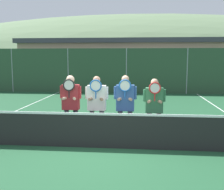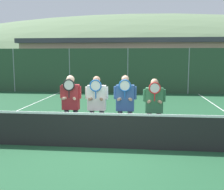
{
  "view_description": "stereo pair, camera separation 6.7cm",
  "coord_description": "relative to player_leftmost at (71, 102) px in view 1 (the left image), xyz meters",
  "views": [
    {
      "loc": [
        0.85,
        -6.85,
        2.31
      ],
      "look_at": [
        0.09,
        0.8,
        1.26
      ],
      "focal_mm": 45.0,
      "sensor_mm": 36.0,
      "label": 1
    },
    {
      "loc": [
        0.91,
        -6.84,
        2.31
      ],
      "look_at": [
        0.09,
        0.8,
        1.26
      ],
      "focal_mm": 45.0,
      "sensor_mm": 36.0,
      "label": 2
    }
  ],
  "objects": [
    {
      "name": "ground_plane",
      "position": [
        1.03,
        -0.61,
        -1.08
      ],
      "size": [
        120.0,
        120.0,
        0.0
      ],
      "primitive_type": "plane",
      "color": "#1E4C2D"
    },
    {
      "name": "tennis_net",
      "position": [
        1.03,
        -0.61,
        -0.61
      ],
      "size": [
        11.89,
        0.09,
        1.01
      ],
      "color": "gray",
      "rests_on": "ground_plane"
    },
    {
      "name": "car_left_of_center",
      "position": [
        -0.08,
        12.52,
        -0.14
      ],
      "size": [
        4.18,
        2.08,
        1.86
      ],
      "color": "#B2B7BC",
      "rests_on": "ground_plane"
    },
    {
      "name": "clubhouse_building",
      "position": [
        1.81,
        16.66,
        0.81
      ],
      "size": [
        19.72,
        5.5,
        3.74
      ],
      "color": "tan",
      "rests_on": "ground_plane"
    },
    {
      "name": "player_rightmost",
      "position": [
        2.27,
        -0.03,
        -0.05
      ],
      "size": [
        0.59,
        0.34,
        1.74
      ],
      "color": "black",
      "rests_on": "ground_plane"
    },
    {
      "name": "hill_distant",
      "position": [
        1.03,
        59.02,
        -1.08
      ],
      "size": [
        115.13,
        63.96,
        22.39
      ],
      "color": "#5B7551",
      "rests_on": "ground_plane"
    },
    {
      "name": "car_far_left",
      "position": [
        -5.39,
        12.64,
        -0.13
      ],
      "size": [
        4.77,
        1.95,
        1.88
      ],
      "color": "black",
      "rests_on": "ground_plane"
    },
    {
      "name": "player_center_left",
      "position": [
        0.72,
        0.01,
        -0.02
      ],
      "size": [
        0.63,
        0.34,
        1.79
      ],
      "color": "#56565B",
      "rests_on": "ground_plane"
    },
    {
      "name": "fence_back",
      "position": [
        1.03,
        10.43,
        0.34
      ],
      "size": [
        22.78,
        0.06,
        2.84
      ],
      "color": "gray",
      "rests_on": "ground_plane"
    },
    {
      "name": "player_leftmost",
      "position": [
        0.0,
        0.0,
        0.0
      ],
      "size": [
        0.6,
        0.34,
        1.81
      ],
      "color": "#232838",
      "rests_on": "ground_plane"
    },
    {
      "name": "car_center",
      "position": [
        5.2,
        12.56,
        -0.2
      ],
      "size": [
        4.7,
        1.96,
        1.72
      ],
      "color": "silver",
      "rests_on": "ground_plane"
    },
    {
      "name": "player_center_right",
      "position": [
        1.5,
        -0.05,
        -0.0
      ],
      "size": [
        0.61,
        0.34,
        1.82
      ],
      "color": "#56565B",
      "rests_on": "ground_plane"
    }
  ]
}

